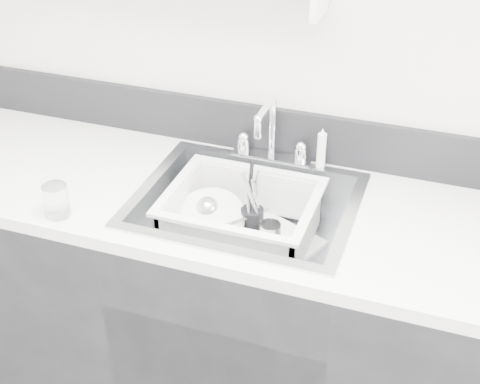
% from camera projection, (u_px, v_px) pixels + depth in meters
% --- Properties ---
extents(room_shell, '(3.50, 3.00, 2.60)m').
position_uv_depth(room_shell, '(53.00, 36.00, 0.89)').
color(room_shell, silver).
rests_on(room_shell, ground).
extents(counter_run, '(3.20, 0.62, 0.92)m').
position_uv_depth(counter_run, '(245.00, 317.00, 2.19)').
color(counter_run, black).
rests_on(counter_run, ground).
extents(backsplash, '(3.20, 0.02, 0.16)m').
position_uv_depth(backsplash, '(276.00, 131.00, 2.14)').
color(backsplash, black).
rests_on(backsplash, counter_run).
extents(sink, '(0.64, 0.52, 0.20)m').
position_uv_depth(sink, '(246.00, 226.00, 1.99)').
color(sink, silver).
rests_on(sink, counter_run).
extents(faucet, '(0.26, 0.18, 0.23)m').
position_uv_depth(faucet, '(271.00, 144.00, 2.11)').
color(faucet, silver).
rests_on(faucet, counter_run).
extents(side_sprayer, '(0.03, 0.03, 0.14)m').
position_uv_depth(side_sprayer, '(321.00, 148.00, 2.06)').
color(side_sprayer, white).
rests_on(side_sprayer, counter_run).
extents(wash_tub, '(0.55, 0.51, 0.17)m').
position_uv_depth(wash_tub, '(241.00, 219.00, 2.01)').
color(wash_tub, white).
rests_on(wash_tub, sink).
extents(plate_stack, '(0.27, 0.27, 0.11)m').
position_uv_depth(plate_stack, '(212.00, 227.00, 2.05)').
color(plate_stack, white).
rests_on(plate_stack, wash_tub).
extents(utensil_cup, '(0.07, 0.07, 0.24)m').
position_uv_depth(utensil_cup, '(252.00, 218.00, 2.04)').
color(utensil_cup, black).
rests_on(utensil_cup, wash_tub).
extents(ladle, '(0.32, 0.22, 0.09)m').
position_uv_depth(ladle, '(226.00, 224.00, 2.03)').
color(ladle, silver).
rests_on(ladle, wash_tub).
extents(tumbler_in_tub, '(0.07, 0.07, 0.09)m').
position_uv_depth(tumbler_in_tub, '(270.00, 237.00, 1.98)').
color(tumbler_in_tub, white).
rests_on(tumbler_in_tub, wash_tub).
extents(tumbler_counter, '(0.07, 0.07, 0.10)m').
position_uv_depth(tumbler_counter, '(56.00, 201.00, 1.86)').
color(tumbler_counter, white).
rests_on(tumbler_counter, counter_run).
extents(bowl_small, '(0.12, 0.12, 0.03)m').
position_uv_depth(bowl_small, '(259.00, 254.00, 1.95)').
color(bowl_small, white).
rests_on(bowl_small, wash_tub).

